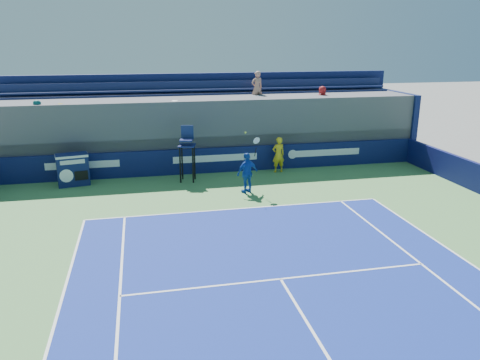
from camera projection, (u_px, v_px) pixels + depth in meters
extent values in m
imported|color=yellow|center=(278.00, 155.00, 22.11)|extent=(0.67, 0.48, 1.70)
cube|color=white|center=(238.00, 209.00, 17.43)|extent=(10.97, 0.07, 0.00)
cube|color=white|center=(281.00, 279.00, 12.29)|extent=(8.23, 0.07, 0.00)
cube|color=#0C1345|center=(215.00, 160.00, 22.15)|extent=(20.40, 0.20, 1.20)
cube|color=white|center=(83.00, 165.00, 20.81)|extent=(3.20, 0.01, 0.32)
cube|color=white|center=(216.00, 158.00, 22.02)|extent=(4.00, 0.01, 0.32)
cube|color=white|center=(325.00, 153.00, 23.12)|extent=(3.60, 0.01, 0.32)
cylinder|color=white|center=(293.00, 154.00, 22.78)|extent=(0.44, 0.01, 0.44)
cube|color=#0E1748|center=(73.00, 170.00, 20.13)|extent=(1.41, 0.94, 1.40)
cube|color=silver|center=(71.00, 155.00, 19.95)|extent=(1.43, 0.96, 0.10)
cylinder|color=white|center=(66.00, 176.00, 19.75)|extent=(0.55, 0.13, 0.56)
cube|color=black|center=(81.00, 175.00, 19.99)|extent=(0.54, 0.13, 0.40)
cube|color=silver|center=(73.00, 162.00, 19.70)|extent=(0.98, 0.20, 0.18)
cylinder|color=black|center=(180.00, 165.00, 20.44)|extent=(0.08, 0.08, 1.60)
cylinder|color=black|center=(193.00, 165.00, 20.43)|extent=(0.08, 0.08, 1.60)
cylinder|color=black|center=(182.00, 162.00, 20.98)|extent=(0.08, 0.08, 1.60)
cylinder|color=black|center=(195.00, 162.00, 20.96)|extent=(0.08, 0.08, 1.60)
cube|color=#101952|center=(187.00, 145.00, 20.47)|extent=(0.85, 0.85, 0.06)
cube|color=navy|center=(186.00, 140.00, 20.30)|extent=(0.64, 0.57, 0.08)
cube|color=navy|center=(187.00, 132.00, 20.56)|extent=(0.55, 0.19, 0.60)
imported|color=#143FA5|center=(247.00, 173.00, 19.09)|extent=(1.07, 0.76, 1.68)
cylinder|color=black|center=(255.00, 152.00, 18.97)|extent=(0.08, 0.16, 0.39)
torus|color=silver|center=(256.00, 141.00, 18.78)|extent=(0.31, 0.20, 0.29)
cylinder|color=silver|center=(256.00, 141.00, 18.78)|extent=(0.26, 0.15, 0.24)
sphere|color=#C0D830|center=(246.00, 133.00, 18.45)|extent=(0.07, 0.07, 0.07)
cube|color=#4B4B50|center=(209.00, 130.00, 23.62)|extent=(20.40, 3.60, 3.38)
cube|color=#4B4B50|center=(213.00, 140.00, 22.41)|extent=(20.40, 0.90, 0.55)
cube|color=#131D48|center=(213.00, 130.00, 22.18)|extent=(20.00, 0.45, 0.08)
cube|color=#131D48|center=(212.00, 125.00, 22.36)|extent=(20.00, 0.06, 0.45)
cube|color=#4B4B50|center=(210.00, 125.00, 23.10)|extent=(20.40, 0.90, 0.55)
cube|color=#131D48|center=(210.00, 116.00, 22.87)|extent=(20.00, 0.45, 0.08)
cube|color=#131D48|center=(209.00, 111.00, 23.05)|extent=(20.00, 0.06, 0.45)
cube|color=#4B4B50|center=(207.00, 112.00, 23.79)|extent=(20.40, 0.90, 0.55)
cube|color=#131D48|center=(207.00, 102.00, 23.56)|extent=(20.00, 0.45, 0.08)
cube|color=#131D48|center=(207.00, 98.00, 23.73)|extent=(20.00, 0.06, 0.45)
cube|color=#4B4B50|center=(205.00, 99.00, 24.47)|extent=(20.40, 0.90, 0.55)
cube|color=#131D48|center=(205.00, 90.00, 24.24)|extent=(20.00, 0.45, 0.08)
cube|color=#131D48|center=(204.00, 85.00, 24.42)|extent=(20.00, 0.06, 0.45)
cube|color=#0C1647|center=(203.00, 115.00, 25.30)|extent=(20.80, 0.30, 4.40)
cube|color=#0C1647|center=(395.00, 123.00, 25.69)|extent=(0.30, 3.90, 3.40)
imported|color=yellow|center=(62.00, 122.00, 20.69)|extent=(0.81, 0.64, 1.63)
imported|color=white|center=(175.00, 118.00, 21.69)|extent=(1.16, 0.81, 1.64)
imported|color=teal|center=(241.00, 117.00, 22.34)|extent=(0.92, 0.44, 1.52)
imported|color=#A01618|center=(322.00, 101.00, 23.92)|extent=(0.78, 0.55, 1.51)
imported|color=black|center=(352.00, 113.00, 23.48)|extent=(0.58, 0.40, 1.55)
imported|color=tan|center=(257.00, 88.00, 23.93)|extent=(0.69, 0.53, 1.69)
imported|color=teal|center=(38.00, 121.00, 20.47)|extent=(1.04, 0.91, 1.78)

